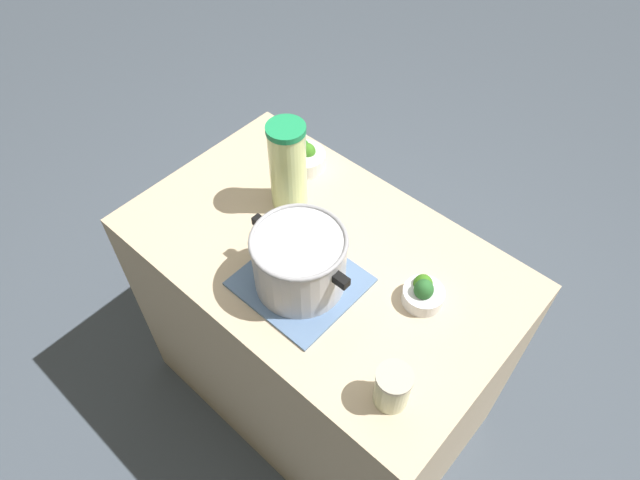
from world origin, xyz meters
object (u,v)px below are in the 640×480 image
object	(u,v)px
mason_jar	(393,387)
broccoli_bowl_front	(423,292)
lemonade_pitcher	(288,166)
cooking_pot	(299,260)
broccoli_bowl_center	(304,157)

from	to	relation	value
mason_jar	broccoli_bowl_front	world-z (taller)	mason_jar
lemonade_pitcher	broccoli_bowl_front	size ratio (longest dim) A/B	2.61
cooking_pot	mason_jar	world-z (taller)	cooking_pot
lemonade_pitcher	broccoli_bowl_front	xyz separation A→B (m)	(-0.50, 0.02, -0.11)
broccoli_bowl_center	broccoli_bowl_front	bearing A→B (deg)	163.37
mason_jar	broccoli_bowl_front	bearing A→B (deg)	-68.87
broccoli_bowl_front	broccoli_bowl_center	size ratio (longest dim) A/B	0.79
broccoli_bowl_center	lemonade_pitcher	bearing A→B (deg)	118.03
cooking_pot	broccoli_bowl_front	size ratio (longest dim) A/B	2.91
mason_jar	broccoli_bowl_center	size ratio (longest dim) A/B	0.82
mason_jar	broccoli_bowl_center	bearing A→B (deg)	-33.00
broccoli_bowl_front	broccoli_bowl_center	xyz separation A→B (m)	(0.58, -0.17, -0.00)
cooking_pot	broccoli_bowl_center	size ratio (longest dim) A/B	2.30
lemonade_pitcher	cooking_pot	bearing A→B (deg)	139.30
lemonade_pitcher	broccoli_bowl_center	bearing A→B (deg)	-61.97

